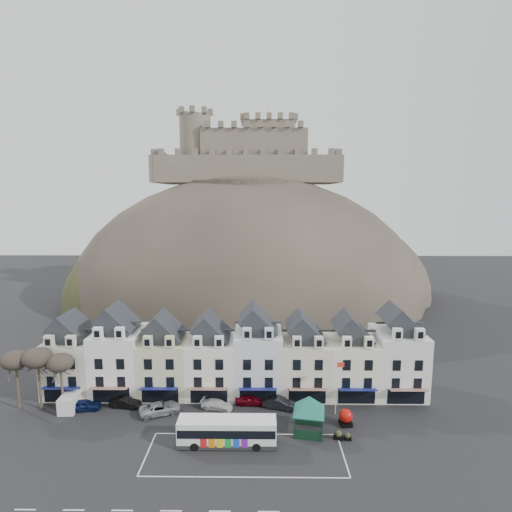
{
  "coord_description": "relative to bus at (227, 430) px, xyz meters",
  "views": [
    {
      "loc": [
        3.68,
        -39.6,
        28.73
      ],
      "look_at": [
        2.99,
        24.0,
        19.01
      ],
      "focal_mm": 28.0,
      "sensor_mm": 36.0,
      "label": 1
    }
  ],
  "objects": [
    {
      "name": "flagpole",
      "position": [
        13.88,
        6.7,
        2.46
      ],
      "size": [
        1.07,
        0.19,
        7.41
      ],
      "rotation": [
        0.0,
        0.0,
        0.11
      ],
      "color": "silver",
      "rests_on": "ground"
    },
    {
      "name": "tree_left_near",
      "position": [
        -22.87,
        7.52,
        4.78
      ],
      "size": [
        3.43,
        3.43,
        7.84
      ],
      "color": "#3E3527",
      "rests_on": "ground"
    },
    {
      "name": "car_maroon",
      "position": [
        2.55,
        9.02,
        -1.03
      ],
      "size": [
        4.44,
        1.99,
        1.48
      ],
      "primitive_type": "imported",
      "rotation": [
        0.0,
        0.0,
        1.52
      ],
      "color": "#620512",
      "rests_on": "ground"
    },
    {
      "name": "castle_hill",
      "position": [
        1.38,
        65.97,
        -1.66
      ],
      "size": [
        100.0,
        76.0,
        68.0
      ],
      "color": "#332D27",
      "rests_on": "ground"
    },
    {
      "name": "car_navy",
      "position": [
        -19.87,
        7.28,
        -1.05
      ],
      "size": [
        4.48,
        2.42,
        1.45
      ],
      "primitive_type": "imported",
      "rotation": [
        0.0,
        0.0,
        1.74
      ],
      "color": "#0D1541",
      "rests_on": "ground"
    },
    {
      "name": "bus_shelter",
      "position": [
        9.75,
        2.39,
        1.94
      ],
      "size": [
        7.42,
        7.42,
        4.78
      ],
      "rotation": [
        0.0,
        0.0,
        -0.17
      ],
      "color": "black",
      "rests_on": "ground"
    },
    {
      "name": "car_charcoal",
      "position": [
        6.48,
        8.01,
        -1.03
      ],
      "size": [
        4.76,
        2.79,
        1.48
      ],
      "primitive_type": "imported",
      "rotation": [
        0.0,
        0.0,
        1.28
      ],
      "color": "black",
      "rests_on": "ground"
    },
    {
      "name": "red_buoy",
      "position": [
        14.61,
        4.08,
        -0.69
      ],
      "size": [
        1.72,
        1.72,
        2.13
      ],
      "rotation": [
        0.0,
        0.0,
        0.12
      ],
      "color": "black",
      "rests_on": "ground"
    },
    {
      "name": "car_silver",
      "position": [
        -9.47,
        6.52,
        -1.03
      ],
      "size": [
        5.83,
        4.33,
        1.49
      ],
      "primitive_type": "imported",
      "rotation": [
        0.0,
        0.0,
        1.97
      ],
      "color": "#94979B",
      "rests_on": "ground"
    },
    {
      "name": "tree_left_mid",
      "position": [
        -25.87,
        7.52,
        5.47
      ],
      "size": [
        3.78,
        3.78,
        8.64
      ],
      "color": "#3E3527",
      "rests_on": "ground"
    },
    {
      "name": "car_black",
      "position": [
        -14.67,
        8.08,
        -1.08
      ],
      "size": [
        4.37,
        2.09,
        1.38
      ],
      "primitive_type": "imported",
      "rotation": [
        0.0,
        0.0,
        1.42
      ],
      "color": "black",
      "rests_on": "ground"
    },
    {
      "name": "tree_left_far",
      "position": [
        -28.87,
        7.52,
        5.13
      ],
      "size": [
        3.61,
        3.61,
        8.24
      ],
      "color": "#3E3527",
      "rests_on": "ground"
    },
    {
      "name": "bus",
      "position": [
        0.0,
        0.0,
        0.0
      ],
      "size": [
        11.36,
        2.67,
        3.21
      ],
      "rotation": [
        0.0,
        0.0,
        0.0
      ],
      "color": "#262628",
      "rests_on": "ground"
    },
    {
      "name": "planter_east",
      "position": [
        13.13,
        1.1,
        -1.23
      ],
      "size": [
        1.24,
        0.91,
        1.12
      ],
      "rotation": [
        0.0,
        0.0,
        -0.35
      ],
      "color": "black",
      "rests_on": "ground"
    },
    {
      "name": "car_white",
      "position": [
        -2.04,
        7.75,
        -1.14
      ],
      "size": [
        4.65,
        2.72,
        1.26
      ],
      "primitive_type": "imported",
      "rotation": [
        0.0,
        0.0,
        1.34
      ],
      "color": "silver",
      "rests_on": "ground"
    },
    {
      "name": "planter_west",
      "position": [
        14.2,
        0.98,
        -1.35
      ],
      "size": [
        0.93,
        0.62,
        0.88
      ],
      "rotation": [
        0.0,
        0.0,
        -0.12
      ],
      "color": "black",
      "rests_on": "ground"
    },
    {
      "name": "castle",
      "position": [
        0.64,
        72.95,
        38.42
      ],
      "size": [
        50.2,
        22.2,
        22.0
      ],
      "color": "#685E4F",
      "rests_on": "ground"
    },
    {
      "name": "ground",
      "position": [
        0.13,
        -2.98,
        -1.77
      ],
      "size": [
        300.0,
        300.0,
        0.0
      ],
      "primitive_type": "plane",
      "color": "black",
      "rests_on": "ground"
    },
    {
      "name": "townhouse_terrace",
      "position": [
        0.28,
        12.99,
        3.53
      ],
      "size": [
        54.4,
        9.35,
        11.8
      ],
      "color": "beige",
      "rests_on": "ground"
    },
    {
      "name": "white_van",
      "position": [
        -21.86,
        8.02,
        -0.67
      ],
      "size": [
        2.31,
        4.9,
        2.2
      ],
      "rotation": [
        0.0,
        0.0,
        0.05
      ],
      "color": "silver",
      "rests_on": "ground"
    },
    {
      "name": "coach_bay_markings",
      "position": [
        2.13,
        -1.73,
        -1.77
      ],
      "size": [
        22.0,
        7.5,
        0.01
      ],
      "primitive_type": "cube",
      "color": "silver",
      "rests_on": "ground"
    }
  ]
}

